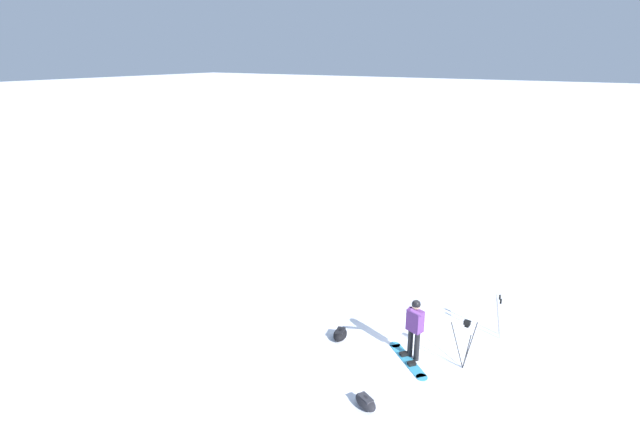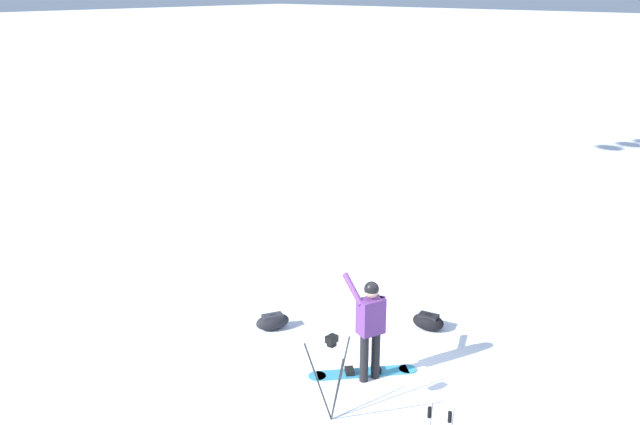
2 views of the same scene
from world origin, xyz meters
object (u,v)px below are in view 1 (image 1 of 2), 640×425
snowboarder (415,323)px  camera_tripod (466,335)px  gear_bag_large (340,334)px  gear_bag_small (366,402)px  ski_poles (499,310)px  snowboard (408,360)px

snowboarder → camera_tripod: 1.28m
gear_bag_large → camera_tripod: camera_tripod is taller
snowboarder → camera_tripod: (0.27, -1.25, -0.07)m
gear_bag_large → gear_bag_small: size_ratio=0.92×
camera_tripod → ski_poles: camera_tripod is taller
snowboard → snowboarder: bearing=-19.2°
snowboarder → gear_bag_small: (-2.38, 0.18, -0.88)m
snowboard → gear_bag_small: size_ratio=2.04×
camera_tripod → snowboarder: bearing=102.2°
gear_bag_small → ski_poles: ski_poles is taller
gear_bag_large → ski_poles: ski_poles is taller
snowboard → ski_poles: size_ratio=1.18×
gear_bag_large → snowboarder: bearing=-83.6°
ski_poles → snowboard: bearing=145.7°
snowboard → ski_poles: 3.07m
snowboard → gear_bag_large: 2.01m
snowboarder → snowboard: snowboarder is taller
camera_tripod → gear_bag_small: (-2.65, 1.43, -0.81)m
snowboard → camera_tripod: size_ratio=1.06×
snowboarder → ski_poles: 2.80m
camera_tripod → ski_poles: size_ratio=1.12×
snowboard → ski_poles: bearing=-34.3°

